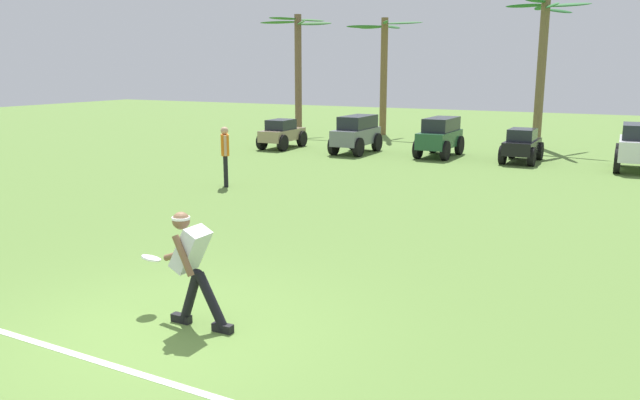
{
  "coord_description": "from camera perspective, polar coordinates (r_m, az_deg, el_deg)",
  "views": [
    {
      "loc": [
        4.79,
        -5.16,
        3.07
      ],
      "look_at": [
        0.08,
        3.8,
        0.9
      ],
      "focal_mm": 35.0,
      "sensor_mm": 36.0,
      "label": 1
    }
  ],
  "objects": [
    {
      "name": "parked_car_slot_a",
      "position": [
        24.12,
        -3.5,
        6.1
      ],
      "size": [
        1.14,
        2.23,
        1.1
      ],
      "color": "#998466",
      "rests_on": "ground_plane"
    },
    {
      "name": "field_line_paint",
      "position": [
        7.13,
        -18.81,
        -14.03
      ],
      "size": [
        22.15,
        0.39,
        0.01
      ],
      "primitive_type": "cube",
      "rotation": [
        0.0,
        0.0,
        -0.01
      ],
      "color": "white",
      "rests_on": "ground_plane"
    },
    {
      "name": "ground_plane",
      "position": [
        7.68,
        -14.17,
        -11.85
      ],
      "size": [
        80.0,
        80.0,
        0.0
      ],
      "primitive_type": "plane",
      "color": "#5C7F38"
    },
    {
      "name": "parked_car_slot_b",
      "position": [
        22.73,
        3.36,
        6.14
      ],
      "size": [
        1.14,
        2.4,
        1.34
      ],
      "color": "slate",
      "rests_on": "ground_plane"
    },
    {
      "name": "teammate_near_sideline",
      "position": [
        16.36,
        -8.67,
        4.48
      ],
      "size": [
        0.37,
        0.43,
        1.56
      ],
      "color": "black",
      "rests_on": "ground_plane"
    },
    {
      "name": "palm_tree_far_left",
      "position": [
        29.59,
        -2.01,
        12.6
      ],
      "size": [
        3.63,
        3.51,
        5.42
      ],
      "color": "brown",
      "rests_on": "ground_plane"
    },
    {
      "name": "parked_car_slot_d",
      "position": [
        21.51,
        17.99,
        4.81
      ],
      "size": [
        1.08,
        2.2,
        1.1
      ],
      "color": "black",
      "rests_on": "ground_plane"
    },
    {
      "name": "frisbee_thrower",
      "position": [
        7.58,
        -11.62,
        -5.66
      ],
      "size": [
        1.12,
        0.46,
        1.4
      ],
      "color": "black",
      "rests_on": "ground_plane"
    },
    {
      "name": "parked_car_slot_e",
      "position": [
        21.03,
        27.0,
        4.42
      ],
      "size": [
        1.23,
        2.38,
        1.4
      ],
      "color": "silver",
      "rests_on": "ground_plane"
    },
    {
      "name": "palm_tree_left_of_centre",
      "position": [
        28.98,
        5.84,
        12.18
      ],
      "size": [
        3.45,
        2.96,
        5.22
      ],
      "color": "brown",
      "rests_on": "ground_plane"
    },
    {
      "name": "frisbee_in_flight",
      "position": [
        8.28,
        -15.19,
        -5.16
      ],
      "size": [
        0.35,
        0.35,
        0.09
      ],
      "color": "white"
    },
    {
      "name": "parked_car_slot_c",
      "position": [
        22.19,
        10.92,
        5.8
      ],
      "size": [
        1.17,
        2.41,
        1.34
      ],
      "color": "#235133",
      "rests_on": "ground_plane"
    },
    {
      "name": "palm_tree_right_of_centre",
      "position": [
        25.7,
        19.67,
        12.13
      ],
      "size": [
        3.18,
        3.4,
        5.65
      ],
      "color": "brown",
      "rests_on": "ground_plane"
    }
  ]
}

